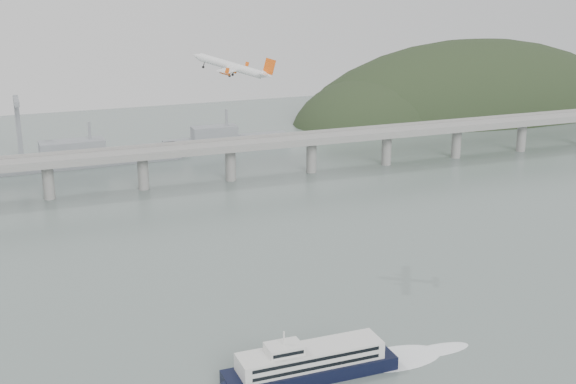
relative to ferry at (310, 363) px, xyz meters
name	(u,v)px	position (x,y,z in m)	size (l,w,h in m)	color
ground	(347,340)	(20.21, 17.16, -4.50)	(900.00, 900.00, 0.00)	slate
bridge	(194,154)	(19.06, 217.16, 13.14)	(800.00, 22.00, 23.90)	gray
headland	(485,132)	(305.39, 348.92, -23.85)	(365.00, 155.00, 156.00)	black
ferry	(310,363)	(0.00, 0.00, 0.00)	(87.95, 15.65, 16.61)	black
airliner	(233,67)	(4.26, 88.82, 77.95)	(29.07, 27.72, 10.62)	silver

